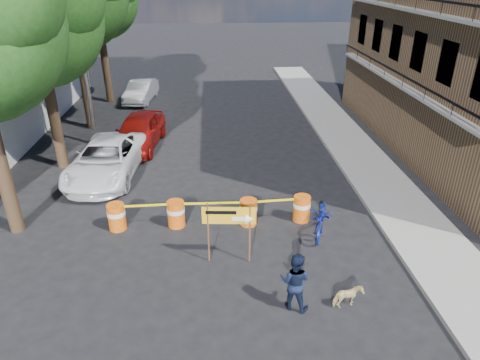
{
  "coord_description": "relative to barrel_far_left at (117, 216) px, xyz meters",
  "views": [
    {
      "loc": [
        -0.4,
        -10.25,
        7.67
      ],
      "look_at": [
        0.5,
        2.54,
        1.3
      ],
      "focal_mm": 32.0,
      "sensor_mm": 36.0,
      "label": 1
    }
  ],
  "objects": [
    {
      "name": "sidewalk_east",
      "position": [
        9.75,
        4.15,
        -0.4
      ],
      "size": [
        2.4,
        40.0,
        0.15
      ],
      "primitive_type": "cube",
      "color": "gray",
      "rests_on": "ground"
    },
    {
      "name": "pedestrian",
      "position": [
        5.07,
        -3.96,
        0.32
      ],
      "size": [
        0.95,
        0.87,
        1.59
      ],
      "primitive_type": "imported",
      "rotation": [
        0.0,
        0.0,
        2.72
      ],
      "color": "black",
      "rests_on": "ground"
    },
    {
      "name": "tree_mid_a",
      "position": [
        -3.18,
        5.15,
        5.53
      ],
      "size": [
        5.25,
        5.0,
        8.68
      ],
      "color": "#332316",
      "rests_on": "ground"
    },
    {
      "name": "streetlamp",
      "position": [
        -2.38,
        7.65,
        3.9
      ],
      "size": [
        1.25,
        0.18,
        8.0
      ],
      "color": "gray",
      "rests_on": "ground"
    },
    {
      "name": "detour_sign",
      "position": [
        3.75,
        -2.01,
        0.93
      ],
      "size": [
        1.49,
        0.3,
        1.92
      ],
      "rotation": [
        0.0,
        0.0,
        -0.08
      ],
      "color": "#592D19",
      "rests_on": "ground"
    },
    {
      "name": "barrel_mid_right",
      "position": [
        4.28,
        -0.01,
        0.0
      ],
      "size": [
        0.58,
        0.58,
        0.9
      ],
      "color": "#C53B0B",
      "rests_on": "ground"
    },
    {
      "name": "sedan_silver",
      "position": [
        -1.25,
        15.15,
        0.19
      ],
      "size": [
        1.88,
        4.15,
        1.32
      ],
      "primitive_type": "imported",
      "rotation": [
        0.0,
        0.0,
        -0.12
      ],
      "color": "silver",
      "rests_on": "ground"
    },
    {
      "name": "bicycle",
      "position": [
        6.57,
        -0.65,
        0.56
      ],
      "size": [
        1.04,
        1.26,
        2.06
      ],
      "primitive_type": "imported",
      "rotation": [
        0.0,
        0.0,
        -0.34
      ],
      "color": "#1325A0",
      "rests_on": "ground"
    },
    {
      "name": "barrel_far_left",
      "position": [
        0.0,
        0.0,
        0.0
      ],
      "size": [
        0.58,
        0.58,
        0.9
      ],
      "color": "#C53B0B",
      "rests_on": "ground"
    },
    {
      "name": "ground",
      "position": [
        3.55,
        -1.85,
        -0.47
      ],
      "size": [
        120.0,
        120.0,
        0.0
      ],
      "primitive_type": "plane",
      "color": "black",
      "rests_on": "ground"
    },
    {
      "name": "dog",
      "position": [
        6.41,
        -4.07,
        -0.16
      ],
      "size": [
        0.8,
        0.52,
        0.62
      ],
      "primitive_type": "imported",
      "rotation": [
        0.0,
        0.0,
        1.84
      ],
      "color": "#CDB875",
      "rests_on": "ground"
    },
    {
      "name": "barrel_far_right",
      "position": [
        6.08,
        0.12,
        0.0
      ],
      "size": [
        0.58,
        0.58,
        0.9
      ],
      "color": "#C53B0B",
      "rests_on": "ground"
    },
    {
      "name": "barrel_mid_left",
      "position": [
        1.91,
        0.05,
        0.0
      ],
      "size": [
        0.58,
        0.58,
        0.9
      ],
      "color": "#C53B0B",
      "rests_on": "ground"
    },
    {
      "name": "suv_white",
      "position": [
        -1.12,
        4.07,
        0.26
      ],
      "size": [
        2.86,
        5.46,
        1.47
      ],
      "primitive_type": "imported",
      "rotation": [
        0.0,
        0.0,
        -0.08
      ],
      "color": "white",
      "rests_on": "ground"
    },
    {
      "name": "sedan_red",
      "position": [
        -0.26,
        7.24,
        0.31
      ],
      "size": [
        2.36,
        4.76,
        1.56
      ],
      "primitive_type": "imported",
      "rotation": [
        0.0,
        0.0,
        -0.12
      ],
      "color": "maroon",
      "rests_on": "ground"
    }
  ]
}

